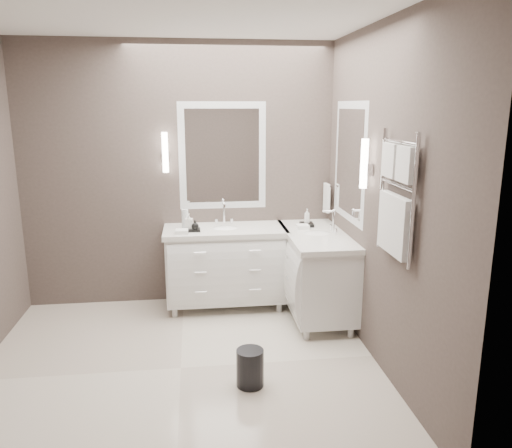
{
  "coord_description": "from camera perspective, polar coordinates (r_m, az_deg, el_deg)",
  "views": [
    {
      "loc": [
        0.15,
        -3.69,
        2.07
      ],
      "look_at": [
        0.7,
        0.7,
        1.01
      ],
      "focal_mm": 35.0,
      "sensor_mm": 36.0,
      "label": 1
    }
  ],
  "objects": [
    {
      "name": "soap_bottle_c",
      "position": [
        5.15,
        5.85,
        0.91
      ],
      "size": [
        0.06,
        0.06,
        0.15
      ],
      "primitive_type": "imported",
      "rotation": [
        0.0,
        0.0,
        0.07
      ],
      "color": "white",
      "rests_on": "amenity_tray_right"
    },
    {
      "name": "wall_right",
      "position": [
        4.03,
        14.18,
        2.82
      ],
      "size": [
        0.01,
        3.0,
        2.7
      ],
      "primitive_type": "cube",
      "color": "#4B403C",
      "rests_on": "floor"
    },
    {
      "name": "sconce_right",
      "position": [
        4.17,
        12.25,
        6.64
      ],
      "size": [
        0.06,
        0.06,
        0.4
      ],
      "color": "white",
      "rests_on": "wall_right"
    },
    {
      "name": "amenity_tray_back",
      "position": [
        4.97,
        -7.3,
        -0.67
      ],
      "size": [
        0.16,
        0.12,
        0.02
      ],
      "primitive_type": "cube",
      "rotation": [
        0.0,
        0.0,
        0.0
      ],
      "color": "black",
      "rests_on": "vanity_back"
    },
    {
      "name": "amenity_tray_right",
      "position": [
        5.17,
        5.82,
        -0.05
      ],
      "size": [
        0.15,
        0.19,
        0.03
      ],
      "primitive_type": "cube",
      "rotation": [
        0.0,
        0.0,
        -0.09
      ],
      "color": "black",
      "rests_on": "vanity_right"
    },
    {
      "name": "soap_bottle_a",
      "position": [
        4.97,
        -7.68,
        0.34
      ],
      "size": [
        0.08,
        0.08,
        0.15
      ],
      "primitive_type": "imported",
      "rotation": [
        0.0,
        0.0,
        -0.27
      ],
      "color": "white",
      "rests_on": "amenity_tray_back"
    },
    {
      "name": "towel_ladder",
      "position": [
        3.64,
        15.67,
        2.29
      ],
      "size": [
        0.06,
        0.58,
        0.9
      ],
      "color": "white",
      "rests_on": "wall_right"
    },
    {
      "name": "ceiling",
      "position": [
        3.74,
        -10.15,
        23.1
      ],
      "size": [
        3.2,
        3.0,
        0.01
      ],
      "primitive_type": "cube",
      "color": "white",
      "rests_on": "wall_back"
    },
    {
      "name": "waste_bin",
      "position": [
        3.89,
        -0.69,
        -16.11
      ],
      "size": [
        0.27,
        0.27,
        0.29
      ],
      "primitive_type": "cylinder",
      "rotation": [
        0.0,
        0.0,
        0.41
      ],
      "color": "black",
      "rests_on": "floor"
    },
    {
      "name": "wall_front",
      "position": [
        2.3,
        -10.54,
        -4.9
      ],
      "size": [
        3.2,
        0.01,
        2.7
      ],
      "primitive_type": "cube",
      "color": "#4B403C",
      "rests_on": "floor"
    },
    {
      "name": "mirror_right",
      "position": [
        4.74,
        10.64,
        6.99
      ],
      "size": [
        0.02,
        0.9,
        1.1
      ],
      "color": "white",
      "rests_on": "wall_right"
    },
    {
      "name": "sconce_back",
      "position": [
        5.14,
        -10.34,
        7.97
      ],
      "size": [
        0.06,
        0.06,
        0.4
      ],
      "color": "white",
      "rests_on": "wall_back"
    },
    {
      "name": "wall_back",
      "position": [
        5.24,
        -8.76,
        5.46
      ],
      "size": [
        3.2,
        0.01,
        2.7
      ],
      "primitive_type": "cube",
      "color": "#4B403C",
      "rests_on": "floor"
    },
    {
      "name": "water_bottle",
      "position": [
        5.08,
        -8.11,
        0.6
      ],
      "size": [
        0.08,
        0.08,
        0.19
      ],
      "primitive_type": "cylinder",
      "rotation": [
        0.0,
        0.0,
        0.25
      ],
      "color": "silver",
      "rests_on": "vanity_back"
    },
    {
      "name": "soap_bottle_b",
      "position": [
        4.92,
        -6.97,
        -0.09
      ],
      "size": [
        0.09,
        0.09,
        0.09
      ],
      "primitive_type": "imported",
      "rotation": [
        0.0,
        0.0,
        0.2
      ],
      "color": "black",
      "rests_on": "amenity_tray_back"
    },
    {
      "name": "floor",
      "position": [
        4.23,
        -8.59,
        -16.01
      ],
      "size": [
        3.2,
        3.0,
        0.01
      ],
      "primitive_type": "cube",
      "color": "silver",
      "rests_on": "ground"
    },
    {
      "name": "mirror_back",
      "position": [
        5.21,
        -3.85,
        7.75
      ],
      "size": [
        0.9,
        0.02,
        1.1
      ],
      "color": "white",
      "rests_on": "wall_back"
    },
    {
      "name": "towel_bar_corner",
      "position": [
        5.32,
        8.08,
        3.05
      ],
      "size": [
        0.03,
        0.22,
        0.3
      ],
      "color": "white",
      "rests_on": "wall_right"
    },
    {
      "name": "vanity_right",
      "position": [
        4.99,
        6.88,
        -5.1
      ],
      "size": [
        0.59,
        1.24,
        0.97
      ],
      "color": "white",
      "rests_on": "floor"
    },
    {
      "name": "vanity_back",
      "position": [
        5.17,
        -3.49,
        -4.37
      ],
      "size": [
        1.24,
        0.59,
        0.97
      ],
      "color": "white",
      "rests_on": "floor"
    }
  ]
}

